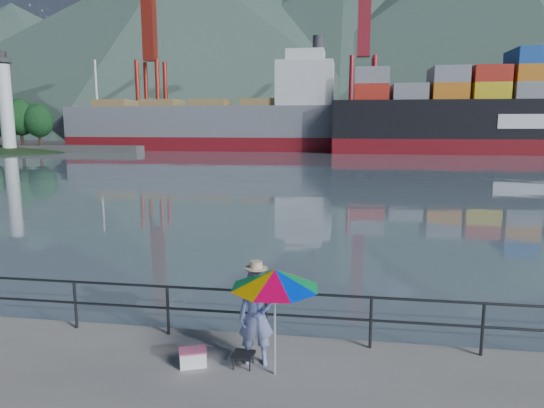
{
  "coord_description": "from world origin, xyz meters",
  "views": [
    {
      "loc": [
        2.47,
        -7.11,
        4.21
      ],
      "look_at": [
        0.46,
        6.0,
        2.0
      ],
      "focal_mm": 32.0,
      "sensor_mm": 36.0,
      "label": 1
    }
  ],
  "objects": [
    {
      "name": "harbor_water",
      "position": [
        0.0,
        130.0,
        0.0
      ],
      "size": [
        500.0,
        280.0,
        0.0
      ],
      "primitive_type": "cube",
      "color": "slate",
      "rests_on": "ground"
    },
    {
      "name": "far_dock",
      "position": [
        10.0,
        93.0,
        0.0
      ],
      "size": [
        200.0,
        40.0,
        0.4
      ],
      "primitive_type": "cube",
      "color": "#514F4C",
      "rests_on": "ground"
    },
    {
      "name": "guardrail",
      "position": [
        0.0,
        1.7,
        0.52
      ],
      "size": [
        22.0,
        0.06,
        1.03
      ],
      "color": "#2D3033",
      "rests_on": "ground"
    },
    {
      "name": "mountains",
      "position": [
        38.82,
        207.75,
        35.55
      ],
      "size": [
        600.0,
        332.8,
        80.0
      ],
      "color": "#385147",
      "rests_on": "ground"
    },
    {
      "name": "port_cranes",
      "position": [
        31.0,
        84.0,
        16.0
      ],
      "size": [
        116.0,
        28.0,
        38.4
      ],
      "color": "red",
      "rests_on": "ground"
    },
    {
      "name": "container_stacks",
      "position": [
        31.73,
        93.41,
        3.01
      ],
      "size": [
        58.0,
        5.4,
        7.8
      ],
      "color": "#194CA5",
      "rests_on": "ground"
    },
    {
      "name": "fisherman",
      "position": [
        0.98,
        0.8,
        0.86
      ],
      "size": [
        0.69,
        0.51,
        1.72
      ],
      "primitive_type": "imported",
      "rotation": [
        0.0,
        0.0,
        0.16
      ],
      "color": "#31469C",
      "rests_on": "ground"
    },
    {
      "name": "beach_umbrella",
      "position": [
        1.35,
        0.46,
        1.69
      ],
      "size": [
        1.9,
        1.9,
        1.85
      ],
      "color": "white",
      "rests_on": "ground"
    },
    {
      "name": "folding_stool",
      "position": [
        0.77,
        0.64,
        0.13
      ],
      "size": [
        0.39,
        0.39,
        0.24
      ],
      "color": "black",
      "rests_on": "ground"
    },
    {
      "name": "cooler_bag",
      "position": [
        -0.11,
        0.54,
        0.13
      ],
      "size": [
        0.53,
        0.45,
        0.26
      ],
      "primitive_type": "cube",
      "rotation": [
        0.0,
        0.0,
        0.37
      ],
      "color": "white",
      "rests_on": "ground"
    },
    {
      "name": "fishing_rod",
      "position": [
        1.02,
        1.94,
        0.0
      ],
      "size": [
        0.24,
        1.82,
        1.29
      ],
      "primitive_type": "cylinder",
      "rotation": [
        0.96,
        0.0,
        0.12
      ],
      "color": "black",
      "rests_on": "ground"
    },
    {
      "name": "bulk_carrier",
      "position": [
        -18.13,
        73.31,
        4.16
      ],
      "size": [
        49.08,
        8.5,
        14.5
      ],
      "color": "maroon",
      "rests_on": "ground"
    },
    {
      "name": "container_ship",
      "position": [
        29.95,
        70.3,
        5.87
      ],
      "size": [
        55.99,
        9.33,
        18.1
      ],
      "color": "maroon",
      "rests_on": "ground"
    }
  ]
}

